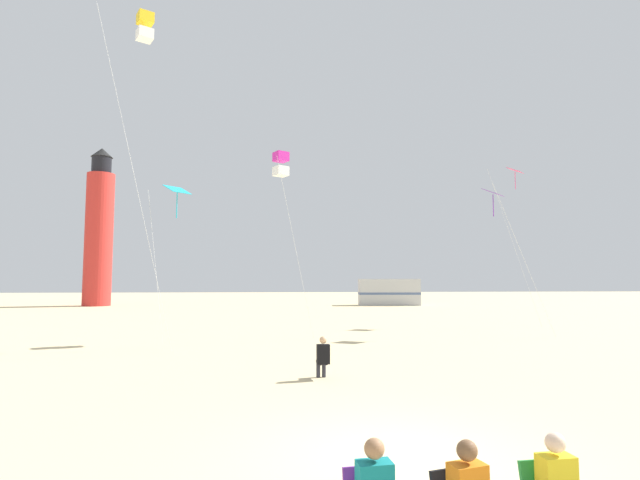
{
  "coord_description": "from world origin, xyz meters",
  "views": [
    {
      "loc": [
        -1.83,
        -7.36,
        2.68
      ],
      "look_at": [
        0.03,
        13.64,
        4.44
      ],
      "focal_mm": 27.09,
      "sensor_mm": 36.0,
      "label": 1
    }
  ],
  "objects_px": {
    "lighthouse_distant": "(99,231)",
    "kite_diamond_violet": "(495,198)",
    "kite_diamond_cyan": "(176,195)",
    "rv_van_silver": "(389,292)",
    "kite_box_gold": "(145,28)",
    "kite_flyer_standing": "(323,356)",
    "kite_box_magenta": "(281,164)",
    "kite_diamond_rainbow": "(515,176)"
  },
  "relations": [
    {
      "from": "lighthouse_distant",
      "to": "kite_diamond_violet",
      "type": "bearing_deg",
      "value": -45.28
    },
    {
      "from": "kite_diamond_cyan",
      "to": "rv_van_silver",
      "type": "height_order",
      "value": "kite_diamond_cyan"
    },
    {
      "from": "kite_box_gold",
      "to": "kite_diamond_cyan",
      "type": "relative_size",
      "value": 2.07
    },
    {
      "from": "kite_diamond_cyan",
      "to": "lighthouse_distant",
      "type": "relative_size",
      "value": 0.4
    },
    {
      "from": "kite_flyer_standing",
      "to": "kite_box_magenta",
      "type": "relative_size",
      "value": 0.13
    },
    {
      "from": "kite_flyer_standing",
      "to": "kite_diamond_violet",
      "type": "bearing_deg",
      "value": -139.48
    },
    {
      "from": "kite_box_magenta",
      "to": "kite_diamond_rainbow",
      "type": "bearing_deg",
      "value": 21.98
    },
    {
      "from": "kite_diamond_violet",
      "to": "rv_van_silver",
      "type": "height_order",
      "value": "kite_diamond_violet"
    },
    {
      "from": "kite_box_gold",
      "to": "kite_diamond_cyan",
      "type": "height_order",
      "value": "kite_box_gold"
    },
    {
      "from": "kite_diamond_cyan",
      "to": "rv_van_silver",
      "type": "distance_m",
      "value": 35.2
    },
    {
      "from": "kite_flyer_standing",
      "to": "lighthouse_distant",
      "type": "distance_m",
      "value": 44.72
    },
    {
      "from": "kite_box_magenta",
      "to": "lighthouse_distant",
      "type": "relative_size",
      "value": 0.52
    },
    {
      "from": "kite_diamond_violet",
      "to": "kite_box_gold",
      "type": "bearing_deg",
      "value": -169.62
    },
    {
      "from": "rv_van_silver",
      "to": "kite_diamond_cyan",
      "type": "bearing_deg",
      "value": -113.56
    },
    {
      "from": "kite_flyer_standing",
      "to": "rv_van_silver",
      "type": "xyz_separation_m",
      "value": [
        10.7,
        37.9,
        0.78
      ]
    },
    {
      "from": "kite_diamond_violet",
      "to": "kite_diamond_rainbow",
      "type": "bearing_deg",
      "value": 54.9
    },
    {
      "from": "kite_diamond_rainbow",
      "to": "kite_diamond_violet",
      "type": "relative_size",
      "value": 1.35
    },
    {
      "from": "kite_flyer_standing",
      "to": "kite_diamond_cyan",
      "type": "distance_m",
      "value": 10.52
    },
    {
      "from": "lighthouse_distant",
      "to": "rv_van_silver",
      "type": "relative_size",
      "value": 2.55
    },
    {
      "from": "rv_van_silver",
      "to": "kite_diamond_rainbow",
      "type": "bearing_deg",
      "value": -78.81
    },
    {
      "from": "kite_diamond_cyan",
      "to": "kite_diamond_rainbow",
      "type": "bearing_deg",
      "value": 23.45
    },
    {
      "from": "kite_diamond_rainbow",
      "to": "kite_diamond_cyan",
      "type": "relative_size",
      "value": 1.47
    },
    {
      "from": "kite_box_gold",
      "to": "kite_diamond_rainbow",
      "type": "distance_m",
      "value": 22.5
    },
    {
      "from": "kite_diamond_violet",
      "to": "kite_diamond_cyan",
      "type": "height_order",
      "value": "kite_diamond_violet"
    },
    {
      "from": "kite_diamond_cyan",
      "to": "lighthouse_distant",
      "type": "distance_m",
      "value": 35.48
    },
    {
      "from": "lighthouse_distant",
      "to": "kite_flyer_standing",
      "type": "bearing_deg",
      "value": -62.92
    },
    {
      "from": "kite_flyer_standing",
      "to": "kite_diamond_cyan",
      "type": "xyz_separation_m",
      "value": [
        -5.48,
        7.01,
        5.62
      ]
    },
    {
      "from": "kite_box_magenta",
      "to": "lighthouse_distant",
      "type": "xyz_separation_m",
      "value": [
        -18.97,
        29.96,
        -0.34
      ]
    },
    {
      "from": "kite_diamond_rainbow",
      "to": "lighthouse_distant",
      "type": "xyz_separation_m",
      "value": [
        -33.62,
        24.04,
        -1.31
      ]
    },
    {
      "from": "kite_diamond_rainbow",
      "to": "lighthouse_distant",
      "type": "height_order",
      "value": "lighthouse_distant"
    },
    {
      "from": "kite_box_gold",
      "to": "rv_van_silver",
      "type": "bearing_deg",
      "value": 60.88
    },
    {
      "from": "kite_flyer_standing",
      "to": "lighthouse_distant",
      "type": "bearing_deg",
      "value": -67.41
    },
    {
      "from": "kite_box_magenta",
      "to": "kite_diamond_violet",
      "type": "xyz_separation_m",
      "value": [
        10.57,
        0.12,
        -1.42
      ]
    },
    {
      "from": "kite_flyer_standing",
      "to": "kite_diamond_rainbow",
      "type": "bearing_deg",
      "value": -136.06
    },
    {
      "from": "kite_diamond_cyan",
      "to": "lighthouse_distant",
      "type": "bearing_deg",
      "value": 114.36
    },
    {
      "from": "lighthouse_distant",
      "to": "rv_van_silver",
      "type": "height_order",
      "value": "lighthouse_distant"
    },
    {
      "from": "kite_box_magenta",
      "to": "kite_flyer_standing",
      "type": "bearing_deg",
      "value": -83.15
    },
    {
      "from": "rv_van_silver",
      "to": "lighthouse_distant",
      "type": "bearing_deg",
      "value": -178.52
    },
    {
      "from": "kite_flyer_standing",
      "to": "kite_diamond_rainbow",
      "type": "height_order",
      "value": "kite_diamond_rainbow"
    },
    {
      "from": "kite_box_gold",
      "to": "kite_diamond_violet",
      "type": "bearing_deg",
      "value": 10.38
    },
    {
      "from": "kite_flyer_standing",
      "to": "kite_box_magenta",
      "type": "bearing_deg",
      "value": -87.65
    },
    {
      "from": "kite_flyer_standing",
      "to": "lighthouse_distant",
      "type": "relative_size",
      "value": 0.07
    }
  ]
}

